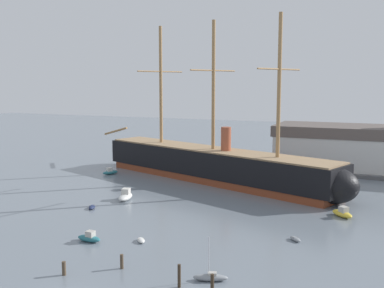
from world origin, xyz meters
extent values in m
cube|color=brown|center=(-5.97, 54.84, 0.70)|extent=(52.96, 25.81, 1.39)
cube|color=black|center=(-5.97, 54.84, 3.88)|extent=(55.16, 26.88, 4.97)
ellipsoid|color=black|center=(-30.03, 63.59, 3.18)|extent=(11.99, 10.49, 6.36)
ellipsoid|color=black|center=(18.09, 46.08, 3.18)|extent=(11.99, 10.49, 6.36)
cube|color=#9E7F5B|center=(-5.97, 54.84, 6.51)|extent=(53.89, 25.87, 0.30)
cylinder|color=#A37A4C|center=(-20.36, 60.07, 19.28)|extent=(0.70, 0.70, 25.84)
cylinder|color=#A37A4C|center=(-20.36, 60.07, 22.38)|extent=(4.83, 12.65, 0.28)
cylinder|color=#A37A4C|center=(-5.97, 54.84, 19.28)|extent=(0.70, 0.70, 25.84)
cylinder|color=#A37A4C|center=(-5.97, 54.84, 22.38)|extent=(4.83, 12.65, 0.28)
cylinder|color=#A37A4C|center=(8.41, 49.60, 19.28)|extent=(0.70, 0.70, 25.84)
cylinder|color=#A37A4C|center=(8.41, 49.60, 22.38)|extent=(4.83, 12.65, 0.28)
cylinder|color=#A37A4C|center=(-35.91, 65.73, 7.97)|extent=(8.44, 3.48, 2.65)
cylinder|color=#9E4C33|center=(-2.83, 53.70, 8.85)|extent=(1.99, 1.99, 4.97)
ellipsoid|color=#236670|center=(-7.69, 14.47, 0.39)|extent=(3.44, 1.60, 0.78)
cube|color=#B2ADA3|center=(-7.45, 14.46, 1.02)|extent=(1.08, 0.97, 0.78)
ellipsoid|color=gray|center=(10.79, 9.45, 0.34)|extent=(3.74, 2.19, 0.68)
cube|color=#B2ADA3|center=(10.96, 9.51, 0.72)|extent=(1.04, 0.85, 0.36)
cylinder|color=silver|center=(10.62, 9.39, 2.60)|extent=(0.09, 0.09, 4.12)
ellipsoid|color=silver|center=(-1.48, 16.87, 0.24)|extent=(1.98, 2.10, 0.48)
cube|color=#B2ADA3|center=(-1.48, 16.87, 0.42)|extent=(0.69, 0.62, 0.07)
ellipsoid|color=#1E284C|center=(-16.46, 27.57, 0.26)|extent=(1.79, 2.42, 0.52)
cube|color=#4C4C51|center=(-16.46, 27.57, 0.46)|extent=(0.83, 0.52, 0.08)
ellipsoid|color=gray|center=(16.48, 25.06, 0.24)|extent=(2.02, 2.06, 0.48)
cube|color=#4C4C51|center=(16.48, 25.06, 0.42)|extent=(0.67, 0.65, 0.07)
ellipsoid|color=silver|center=(-14.39, 34.51, 0.54)|extent=(2.90, 4.93, 1.08)
cube|color=beige|center=(-14.46, 34.82, 1.40)|extent=(1.53, 1.65, 1.08)
ellipsoid|color=gold|center=(20.94, 38.61, 0.46)|extent=(3.96, 3.89, 0.91)
cube|color=#B2ADA3|center=(21.13, 38.42, 1.19)|extent=(1.60, 1.60, 0.91)
ellipsoid|color=#236670|center=(-29.12, 52.51, 0.42)|extent=(3.01, 3.88, 0.84)
cube|color=beige|center=(-29.24, 52.29, 1.09)|extent=(1.38, 1.43, 0.84)
ellipsoid|color=#236670|center=(1.22, 63.39, 0.28)|extent=(2.21, 2.54, 0.56)
cube|color=#4C4C51|center=(1.22, 63.39, 0.49)|extent=(0.85, 0.68, 0.09)
cylinder|color=#382B1E|center=(8.49, 6.81, 1.18)|extent=(0.33, 0.33, 2.35)
cylinder|color=#4C3D2D|center=(0.79, 8.58, 0.80)|extent=(0.38, 0.38, 1.60)
cylinder|color=#4C3D2D|center=(-3.90, 4.70, 0.74)|extent=(0.42, 0.42, 1.48)
cylinder|color=#382B1E|center=(11.98, 6.83, 0.97)|extent=(0.35, 0.35, 1.93)
camera|label=1|loc=(26.98, -33.33, 20.28)|focal=43.86mm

